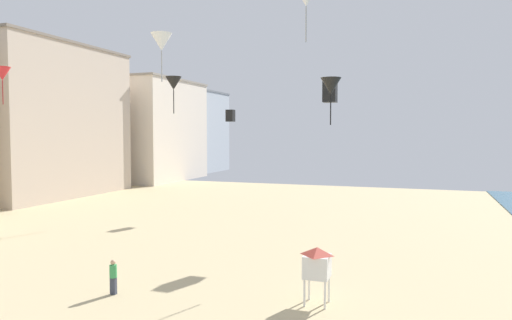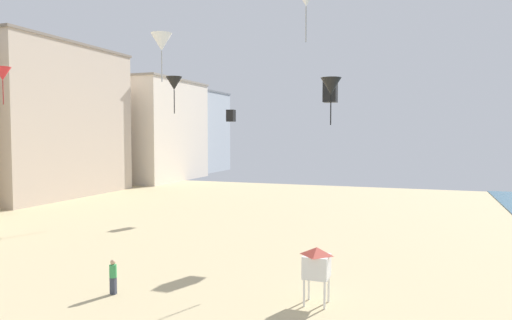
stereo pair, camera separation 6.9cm
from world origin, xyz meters
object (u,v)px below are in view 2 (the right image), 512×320
Objects in this scene: kite_flyer at (113,275)px; kite_black_delta at (174,83)px; lifeguard_stand at (317,263)px; kite_black_box at (330,92)px; kite_red_delta at (3,74)px; kite_black_box_2 at (231,116)px; kite_black_delta_2 at (331,86)px; kite_white_delta at (162,42)px.

kite_black_delta is at bearing 137.18° from kite_flyer.
lifeguard_stand is 1.73× the size of kite_black_box.
kite_red_delta is 22.90m from kite_black_box_2.
kite_black_delta_2 is at bearing -78.82° from kite_black_box.
lifeguard_stand is 1.22× the size of kite_red_delta.
kite_white_delta is (3.87, -19.33, 3.39)m from kite_black_box_2.
kite_black_box is 17.70m from kite_black_delta.
kite_red_delta is 0.59× the size of kite_black_delta.
kite_flyer is 19.79m from kite_black_box.
lifeguard_stand is 0.95× the size of kite_white_delta.
kite_white_delta reaches higher than kite_flyer.
kite_white_delta reaches higher than kite_red_delta.
kite_flyer is at bearing -177.52° from lifeguard_stand.
kite_red_delta is at bearing 170.21° from lifeguard_stand.
kite_flyer is 0.64× the size of lifeguard_stand.
kite_red_delta reaches higher than kite_black_delta_2.
kite_black_delta reaches higher than kite_black_box.
kite_white_delta reaches higher than kite_black_box.
lifeguard_stand is at bearing -83.02° from kite_black_delta_2.
kite_black_box is 20.95m from kite_red_delta.
kite_flyer is at bearing -13.60° from kite_red_delta.
kite_white_delta reaches higher than kite_black_delta_2.
kite_flyer is 26.22m from kite_black_box_2.
kite_white_delta reaches higher than lifeguard_stand.
kite_black_delta_2 is (8.58, 5.18, -2.26)m from kite_white_delta.
kite_black_delta_2 is at bearing -34.38° from kite_black_delta.
kite_black_delta_2 is (-1.03, 8.44, 8.54)m from lifeguard_stand.
kite_flyer is 1.11× the size of kite_black_box.
kite_white_delta is at bearing 152.09° from lifeguard_stand.
kite_black_delta is (-8.85, 17.10, -0.30)m from kite_white_delta.
kite_black_box is 1.28× the size of kite_black_box_2.
kite_red_delta is at bearing -154.08° from kite_black_delta_2.
kite_black_box reaches higher than kite_black_delta_2.
kite_black_box_2 is at bearing 131.34° from kite_black_delta_2.
kite_black_delta_2 is at bearing 87.83° from lifeguard_stand.
kite_flyer is 0.61× the size of kite_white_delta.
kite_black_delta_2 is (1.07, -5.41, -0.13)m from kite_black_box.
kite_black_box is (-2.10, 13.85, 8.67)m from lifeguard_stand.
kite_red_delta reaches higher than kite_black_box.
kite_black_delta is at bearing 158.30° from kite_black_box.
kite_black_box_2 is at bearing 142.47° from kite_black_box.
kite_red_delta is at bearing -168.85° from kite_flyer.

